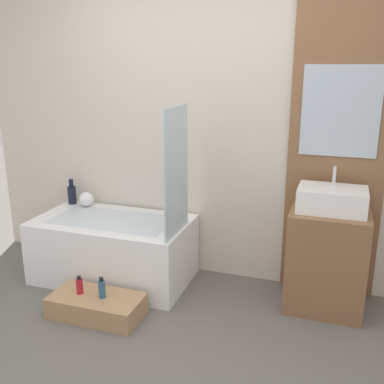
% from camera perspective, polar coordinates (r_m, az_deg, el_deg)
% --- Properties ---
extents(wall_tiled_back, '(4.20, 0.06, 2.60)m').
position_cam_1_polar(wall_tiled_back, '(3.68, 2.66, 8.70)').
color(wall_tiled_back, beige).
rests_on(wall_tiled_back, ground_plane).
extents(wall_wood_accent, '(0.71, 0.04, 2.60)m').
position_cam_1_polar(wall_wood_accent, '(3.48, 18.15, 7.64)').
color(wall_wood_accent, brown).
rests_on(wall_wood_accent, ground_plane).
extents(bathtub, '(1.28, 0.72, 0.53)m').
position_cam_1_polar(bathtub, '(3.87, -9.91, -7.11)').
color(bathtub, white).
rests_on(bathtub, ground_plane).
extents(glass_shower_screen, '(0.01, 0.47, 0.96)m').
position_cam_1_polar(glass_shower_screen, '(3.30, -2.01, 2.55)').
color(glass_shower_screen, silver).
rests_on(glass_shower_screen, bathtub).
extents(wooden_step_bench, '(0.67, 0.34, 0.16)m').
position_cam_1_polar(wooden_step_bench, '(3.43, -11.98, -13.93)').
color(wooden_step_bench, '#A87F56').
rests_on(wooden_step_bench, ground_plane).
extents(vanity_cabinet, '(0.56, 0.48, 0.76)m').
position_cam_1_polar(vanity_cabinet, '(3.49, 16.70, -8.20)').
color(vanity_cabinet, brown).
rests_on(vanity_cabinet, ground_plane).
extents(sink, '(0.47, 0.33, 0.31)m').
position_cam_1_polar(sink, '(3.33, 17.35, -0.91)').
color(sink, white).
rests_on(sink, vanity_cabinet).
extents(vase_tall_dark, '(0.07, 0.07, 0.23)m').
position_cam_1_polar(vase_tall_dark, '(4.24, -15.00, -0.22)').
color(vase_tall_dark, black).
rests_on(vase_tall_dark, bathtub).
extents(vase_round_light, '(0.13, 0.13, 0.13)m').
position_cam_1_polar(vase_round_light, '(4.14, -13.26, -0.91)').
color(vase_round_light, white).
rests_on(vase_round_light, bathtub).
extents(bottle_soap_primary, '(0.05, 0.05, 0.14)m').
position_cam_1_polar(bottle_soap_primary, '(3.43, -14.09, -11.45)').
color(bottle_soap_primary, '#B21928').
rests_on(bottle_soap_primary, wooden_step_bench).
extents(bottle_soap_secondary, '(0.05, 0.05, 0.16)m').
position_cam_1_polar(bottle_soap_secondary, '(3.34, -11.38, -11.91)').
color(bottle_soap_secondary, '#2D567A').
rests_on(bottle_soap_secondary, wooden_step_bench).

